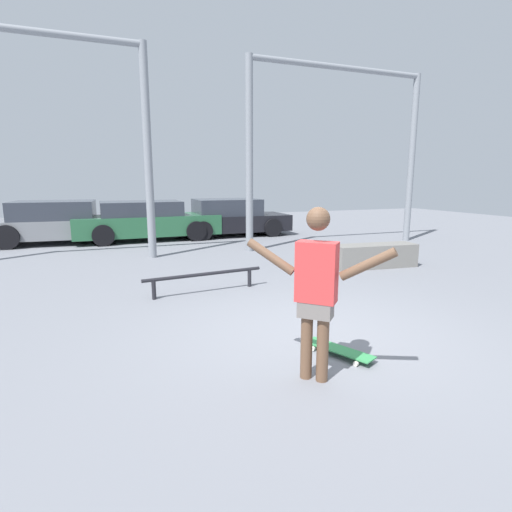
# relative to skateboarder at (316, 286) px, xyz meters

# --- Properties ---
(ground_plane) EXTENTS (36.00, 36.00, 0.00)m
(ground_plane) POSITION_rel_skateboarder_xyz_m (0.62, 1.00, -0.95)
(ground_plane) COLOR slate
(skateboarder) EXTENTS (1.08, 1.06, 1.69)m
(skateboarder) POSITION_rel_skateboarder_xyz_m (0.00, 0.00, 0.00)
(skateboarder) COLOR brown
(skateboarder) RESTS_ON ground_plane
(skateboard) EXTENTS (0.54, 0.83, 0.08)m
(skateboard) POSITION_rel_skateboarder_xyz_m (0.53, 0.37, -0.89)
(skateboard) COLOR #338C4C
(skateboard) RESTS_ON ground_plane
(grind_box) EXTENTS (1.94, 0.74, 0.52)m
(grind_box) POSITION_rel_skateboarder_xyz_m (3.83, 4.06, -0.69)
(grind_box) COLOR slate
(grind_box) RESTS_ON ground_plane
(grind_rail) EXTENTS (2.14, 0.30, 0.36)m
(grind_rail) POSITION_rel_skateboarder_xyz_m (-0.25, 3.40, -0.67)
(grind_rail) COLOR black
(grind_rail) RESTS_ON ground_plane
(canopy_support_left) EXTENTS (5.64, 0.20, 5.10)m
(canopy_support_left) POSITION_rel_skateboarder_xyz_m (-3.41, 7.04, 2.23)
(canopy_support_left) COLOR gray
(canopy_support_left) RESTS_ON ground_plane
(canopy_support_right) EXTENTS (5.64, 0.20, 5.10)m
(canopy_support_right) POSITION_rel_skateboarder_xyz_m (4.65, 7.04, 2.23)
(canopy_support_right) COLOR gray
(canopy_support_right) RESTS_ON ground_plane
(parked_car_grey) EXTENTS (4.31, 2.17, 1.30)m
(parked_car_grey) POSITION_rel_skateboarder_xyz_m (-3.08, 10.53, -0.31)
(parked_car_grey) COLOR slate
(parked_car_grey) RESTS_ON ground_plane
(parked_car_green) EXTENTS (4.54, 1.93, 1.26)m
(parked_car_green) POSITION_rel_skateboarder_xyz_m (-0.49, 10.23, -0.33)
(parked_car_green) COLOR #28603D
(parked_car_green) RESTS_ON ground_plane
(parked_car_black) EXTENTS (3.99, 1.97, 1.28)m
(parked_car_black) POSITION_rel_skateboarder_xyz_m (2.39, 10.31, -0.33)
(parked_car_black) COLOR black
(parked_car_black) RESTS_ON ground_plane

